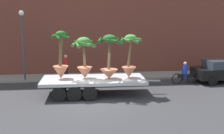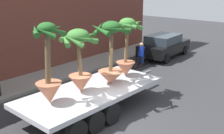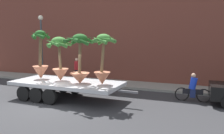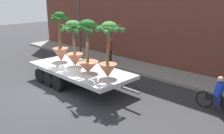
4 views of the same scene
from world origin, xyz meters
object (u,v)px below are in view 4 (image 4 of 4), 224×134
object	(u,v)px
potted_palm_extra	(74,42)
flatbed_trailer	(77,71)
potted_palm_rear	(88,48)
cyclist	(218,96)
potted_palm_front	(108,49)
street_lamp	(79,15)
pedestrian_near_gate	(110,49)
potted_palm_middle	(60,42)

from	to	relation	value
potted_palm_extra	flatbed_trailer	bearing A→B (deg)	-23.21
potted_palm_rear	cyclist	world-z (taller)	potted_palm_rear
flatbed_trailer	potted_palm_front	size ratio (longest dim) A/B	2.75
street_lamp	flatbed_trailer	bearing A→B (deg)	-41.17
potted_palm_rear	pedestrian_near_gate	world-z (taller)	potted_palm_rear
potted_palm_front	pedestrian_near_gate	distance (m)	5.86
cyclist	potted_palm_extra	bearing A→B (deg)	-164.09
pedestrian_near_gate	potted_palm_rear	bearing A→B (deg)	-57.73
potted_palm_extra	cyclist	bearing A→B (deg)	15.91
cyclist	street_lamp	distance (m)	11.51
cyclist	potted_palm_middle	bearing A→B (deg)	-167.06
flatbed_trailer	cyclist	size ratio (longest dim) A/B	3.83
potted_palm_front	street_lamp	bearing A→B (deg)	150.30
potted_palm_front	flatbed_trailer	bearing A→B (deg)	179.76
pedestrian_near_gate	flatbed_trailer	bearing A→B (deg)	-69.25
cyclist	pedestrian_near_gate	xyz separation A→B (m)	(-8.20, 2.04, 0.37)
potted_palm_extra	street_lamp	size ratio (longest dim) A/B	0.50
potted_palm_rear	pedestrian_near_gate	distance (m)	5.23
potted_palm_extra	street_lamp	distance (m)	5.69
potted_palm_middle	flatbed_trailer	bearing A→B (deg)	-6.74
street_lamp	potted_palm_middle	bearing A→B (deg)	-52.73
potted_palm_middle	street_lamp	distance (m)	4.77
potted_palm_extra	pedestrian_near_gate	distance (m)	4.39
flatbed_trailer	cyclist	world-z (taller)	cyclist
potted_palm_front	potted_palm_middle	bearing A→B (deg)	177.11
flatbed_trailer	potted_palm_middle	distance (m)	2.11
potted_palm_rear	street_lamp	bearing A→B (deg)	144.03
potted_palm_middle	pedestrian_near_gate	bearing A→B (deg)	89.02
flatbed_trailer	cyclist	bearing A→B (deg)	17.49
potted_palm_rear	potted_palm_middle	distance (m)	2.81
cyclist	pedestrian_near_gate	bearing A→B (deg)	166.06
potted_palm_front	street_lamp	distance (m)	7.91
flatbed_trailer	potted_palm_front	world-z (taller)	potted_palm_front
potted_palm_front	street_lamp	size ratio (longest dim) A/B	0.53
cyclist	potted_palm_front	bearing A→B (deg)	-153.69
flatbed_trailer	potted_palm_front	xyz separation A→B (m)	(2.39, -0.01, 1.53)
flatbed_trailer	pedestrian_near_gate	world-z (taller)	pedestrian_near_gate
street_lamp	potted_palm_front	bearing A→B (deg)	-29.70
potted_palm_front	cyclist	size ratio (longest dim) A/B	1.39
potted_palm_middle	potted_palm_extra	distance (m)	1.37
potted_palm_middle	pedestrian_near_gate	distance (m)	4.07
potted_palm_front	cyclist	bearing A→B (deg)	26.31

